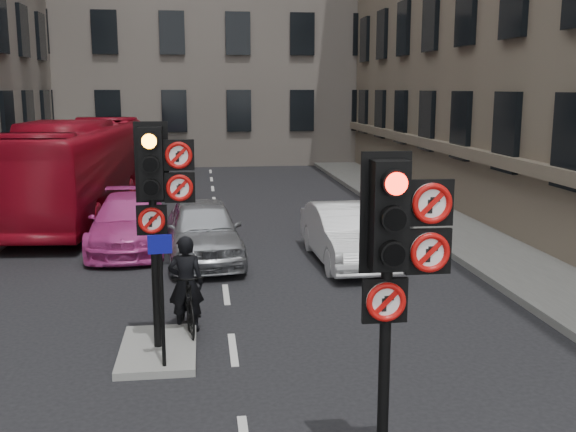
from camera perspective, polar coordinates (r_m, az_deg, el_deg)
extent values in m
cube|color=gray|center=(19.44, 15.98, -1.86)|extent=(3.00, 50.00, 0.16)
cube|color=gray|center=(11.22, -10.93, -11.05)|extent=(1.20, 2.00, 0.12)
cylinder|color=black|center=(7.30, 8.12, -13.55)|extent=(0.12, 0.12, 2.40)
cube|color=black|center=(6.77, 8.51, 0.07)|extent=(0.36, 0.28, 1.10)
cube|color=black|center=(6.90, 8.22, 0.27)|extent=(0.52, 0.03, 1.25)
cylinder|color=#FF1407|center=(6.49, 9.18, 2.71)|extent=(0.22, 0.01, 0.22)
cylinder|color=black|center=(6.54, 9.09, -0.32)|extent=(0.22, 0.01, 0.22)
cylinder|color=black|center=(6.62, 9.00, -3.30)|extent=(0.22, 0.01, 0.22)
cube|color=black|center=(6.86, 11.96, 1.11)|extent=(0.47, 0.05, 0.47)
cylinder|color=white|center=(6.82, 12.07, 1.05)|extent=(0.41, 0.02, 0.41)
torus|color=#BF0C0A|center=(6.81, 12.11, 1.03)|extent=(0.41, 0.06, 0.41)
cube|color=#BF0C0A|center=(6.80, 12.13, 1.02)|extent=(0.25, 0.01, 0.25)
cube|color=black|center=(6.96, 11.80, -2.95)|extent=(0.47, 0.05, 0.47)
cylinder|color=white|center=(6.92, 11.91, -3.03)|extent=(0.41, 0.02, 0.41)
torus|color=#BF0C0A|center=(6.91, 11.95, -3.06)|extent=(0.41, 0.06, 0.41)
cube|color=#BF0C0A|center=(6.90, 11.96, -3.07)|extent=(0.25, 0.01, 0.25)
cube|color=black|center=(6.97, 8.19, -7.09)|extent=(0.47, 0.05, 0.47)
cylinder|color=white|center=(6.93, 8.28, -7.19)|extent=(0.41, 0.02, 0.41)
torus|color=#BF0C0A|center=(6.92, 8.32, -7.23)|extent=(0.41, 0.06, 0.41)
cube|color=#BF0C0A|center=(6.91, 8.33, -7.24)|extent=(0.25, 0.01, 0.25)
cylinder|color=black|center=(10.82, -11.16, -4.84)|extent=(0.12, 0.12, 2.40)
cube|color=black|center=(10.49, -11.51, 4.41)|extent=(0.36, 0.28, 1.10)
cube|color=black|center=(10.62, -11.46, 4.49)|extent=(0.52, 0.03, 1.25)
cylinder|color=orange|center=(10.21, -11.68, 6.21)|extent=(0.22, 0.02, 0.22)
cylinder|color=black|center=(10.25, -11.61, 4.26)|extent=(0.22, 0.02, 0.22)
cylinder|color=black|center=(10.29, -11.53, 2.32)|extent=(0.22, 0.02, 0.22)
cube|color=black|center=(10.43, -9.23, 5.12)|extent=(0.47, 0.05, 0.47)
cylinder|color=white|center=(10.39, -9.24, 5.10)|extent=(0.41, 0.02, 0.41)
torus|color=#BF0C0A|center=(10.38, -9.24, 5.09)|extent=(0.41, 0.06, 0.41)
cube|color=#BF0C0A|center=(10.38, -9.24, 5.09)|extent=(0.25, 0.02, 0.25)
cube|color=black|center=(10.49, -9.15, 2.40)|extent=(0.47, 0.05, 0.47)
cylinder|color=white|center=(10.46, -9.16, 2.37)|extent=(0.41, 0.02, 0.41)
torus|color=#BF0C0A|center=(10.44, -9.16, 2.36)|extent=(0.41, 0.06, 0.41)
cube|color=#BF0C0A|center=(10.44, -9.16, 2.35)|extent=(0.25, 0.02, 0.25)
cube|color=black|center=(10.60, -11.45, -0.33)|extent=(0.47, 0.05, 0.47)
cylinder|color=white|center=(10.56, -11.46, -0.38)|extent=(0.41, 0.02, 0.41)
torus|color=#BF0C0A|center=(10.55, -11.47, -0.39)|extent=(0.41, 0.06, 0.41)
cube|color=#BF0C0A|center=(10.54, -11.47, -0.40)|extent=(0.25, 0.02, 0.25)
imported|color=#96989D|center=(16.70, -7.20, -1.20)|extent=(2.07, 4.53, 1.51)
imported|color=silver|center=(16.41, 4.95, -1.54)|extent=(1.64, 4.32, 1.41)
imported|color=#C93B92|center=(18.31, -13.30, -0.53)|extent=(2.07, 4.84, 1.39)
imported|color=maroon|center=(23.15, -17.38, 3.83)|extent=(3.57, 11.60, 3.18)
imported|color=black|center=(11.97, -8.66, -7.00)|extent=(0.82, 1.94, 1.13)
imported|color=black|center=(11.88, -8.63, -5.67)|extent=(0.67, 0.48, 1.71)
cylinder|color=black|center=(10.10, -10.61, -7.21)|extent=(0.06, 0.06, 1.97)
cube|color=#0C0F8A|center=(9.82, -10.80, -2.37)|extent=(0.35, 0.08, 0.28)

